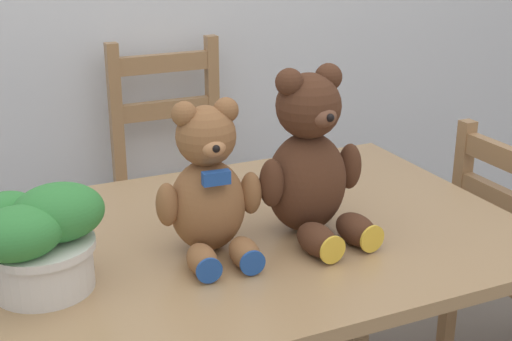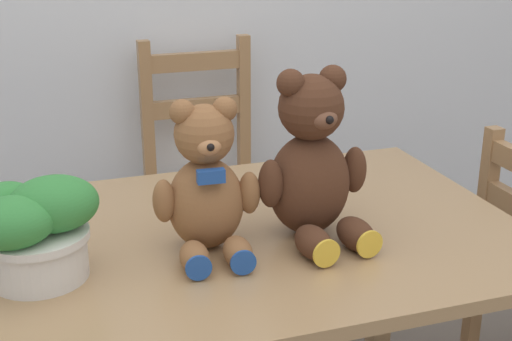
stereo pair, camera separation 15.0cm
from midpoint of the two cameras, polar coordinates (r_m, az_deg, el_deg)
name	(u,v)px [view 2 (the right image)]	position (r m, az deg, el deg)	size (l,w,h in m)	color
dining_table	(245,272)	(1.64, 1.78, -8.20)	(1.24, 0.85, 0.73)	#9E7A51
wooden_chair_behind	(208,196)	(2.45, -2.10, -2.11)	(0.39, 0.41, 1.00)	#997047
teddy_bear_left	(206,187)	(1.46, -1.07, -1.38)	(0.23, 0.23, 0.32)	brown
teddy_bear_right	(312,166)	(1.53, 7.33, 0.33)	(0.26, 0.27, 0.37)	#472819
potted_plant	(35,229)	(1.40, -14.40, -4.60)	(0.24, 0.20, 0.20)	beige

